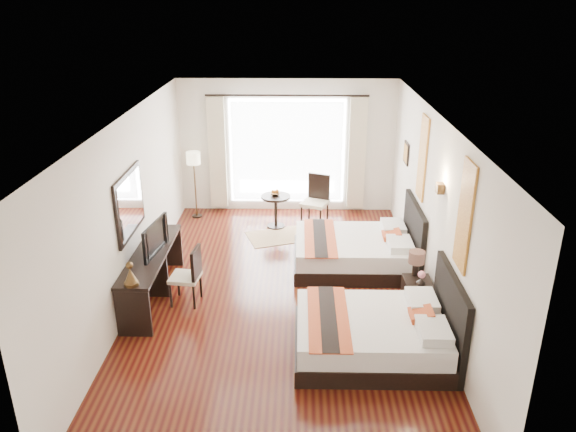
{
  "coord_description": "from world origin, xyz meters",
  "views": [
    {
      "loc": [
        0.26,
        -7.66,
        4.45
      ],
      "look_at": [
        0.09,
        0.33,
        1.22
      ],
      "focal_mm": 35.0,
      "sensor_mm": 36.0,
      "label": 1
    }
  ],
  "objects_px": {
    "bed_far": "(358,250)",
    "console_desk": "(152,275)",
    "table_lamp": "(417,259)",
    "fruit_bowl": "(275,194)",
    "vase": "(421,281)",
    "bed_near": "(378,333)",
    "desk_chair": "(187,286)",
    "side_table": "(276,211)",
    "television": "(150,237)",
    "nightstand": "(417,295)",
    "floor_lamp": "(194,163)",
    "window_chair": "(315,210)"
  },
  "relations": [
    {
      "from": "vase",
      "to": "window_chair",
      "type": "distance_m",
      "value": 3.68
    },
    {
      "from": "table_lamp",
      "to": "window_chair",
      "type": "bearing_deg",
      "value": 114.74
    },
    {
      "from": "desk_chair",
      "to": "floor_lamp",
      "type": "relative_size",
      "value": 0.65
    },
    {
      "from": "desk_chair",
      "to": "floor_lamp",
      "type": "xyz_separation_m",
      "value": [
        -0.46,
        3.48,
        0.9
      ]
    },
    {
      "from": "bed_near",
      "to": "vase",
      "type": "relative_size",
      "value": 14.84
    },
    {
      "from": "table_lamp",
      "to": "console_desk",
      "type": "height_order",
      "value": "table_lamp"
    },
    {
      "from": "bed_near",
      "to": "desk_chair",
      "type": "relative_size",
      "value": 2.21
    },
    {
      "from": "side_table",
      "to": "window_chair",
      "type": "xyz_separation_m",
      "value": [
        0.79,
        0.12,
        -0.02
      ]
    },
    {
      "from": "vase",
      "to": "floor_lamp",
      "type": "xyz_separation_m",
      "value": [
        -3.91,
        3.78,
        0.61
      ]
    },
    {
      "from": "nightstand",
      "to": "fruit_bowl",
      "type": "distance_m",
      "value": 3.87
    },
    {
      "from": "floor_lamp",
      "to": "side_table",
      "type": "distance_m",
      "value": 1.96
    },
    {
      "from": "table_lamp",
      "to": "side_table",
      "type": "xyz_separation_m",
      "value": [
        -2.2,
        2.95,
        -0.43
      ]
    },
    {
      "from": "floor_lamp",
      "to": "fruit_bowl",
      "type": "distance_m",
      "value": 1.81
    },
    {
      "from": "side_table",
      "to": "nightstand",
      "type": "bearing_deg",
      "value": -54.32
    },
    {
      "from": "bed_near",
      "to": "bed_far",
      "type": "distance_m",
      "value": 2.49
    },
    {
      "from": "window_chair",
      "to": "nightstand",
      "type": "bearing_deg",
      "value": 47.11
    },
    {
      "from": "bed_far",
      "to": "side_table",
      "type": "bearing_deg",
      "value": 131.02
    },
    {
      "from": "console_desk",
      "to": "floor_lamp",
      "type": "bearing_deg",
      "value": 88.32
    },
    {
      "from": "table_lamp",
      "to": "console_desk",
      "type": "distance_m",
      "value": 4.01
    },
    {
      "from": "table_lamp",
      "to": "vase",
      "type": "height_order",
      "value": "table_lamp"
    },
    {
      "from": "bed_far",
      "to": "floor_lamp",
      "type": "relative_size",
      "value": 1.47
    },
    {
      "from": "vase",
      "to": "nightstand",
      "type": "bearing_deg",
      "value": 90.24
    },
    {
      "from": "vase",
      "to": "console_desk",
      "type": "bearing_deg",
      "value": 173.52
    },
    {
      "from": "vase",
      "to": "television",
      "type": "height_order",
      "value": "television"
    },
    {
      "from": "side_table",
      "to": "window_chair",
      "type": "distance_m",
      "value": 0.8
    },
    {
      "from": "desk_chair",
      "to": "nightstand",
      "type": "bearing_deg",
      "value": -175.43
    },
    {
      "from": "table_lamp",
      "to": "side_table",
      "type": "distance_m",
      "value": 3.7
    },
    {
      "from": "nightstand",
      "to": "floor_lamp",
      "type": "height_order",
      "value": "floor_lamp"
    },
    {
      "from": "bed_far",
      "to": "table_lamp",
      "type": "distance_m",
      "value": 1.51
    },
    {
      "from": "console_desk",
      "to": "television",
      "type": "height_order",
      "value": "television"
    },
    {
      "from": "nightstand",
      "to": "console_desk",
      "type": "distance_m",
      "value": 4.02
    },
    {
      "from": "window_chair",
      "to": "side_table",
      "type": "bearing_deg",
      "value": -58.08
    },
    {
      "from": "table_lamp",
      "to": "fruit_bowl",
      "type": "height_order",
      "value": "table_lamp"
    },
    {
      "from": "table_lamp",
      "to": "fruit_bowl",
      "type": "bearing_deg",
      "value": 126.64
    },
    {
      "from": "window_chair",
      "to": "table_lamp",
      "type": "bearing_deg",
      "value": 47.82
    },
    {
      "from": "console_desk",
      "to": "window_chair",
      "type": "distance_m",
      "value": 3.9
    },
    {
      "from": "vase",
      "to": "window_chair",
      "type": "xyz_separation_m",
      "value": [
        -1.44,
        3.38,
        -0.25
      ]
    },
    {
      "from": "bed_near",
      "to": "side_table",
      "type": "bearing_deg",
      "value": 109.67
    },
    {
      "from": "fruit_bowl",
      "to": "window_chair",
      "type": "bearing_deg",
      "value": 6.44
    },
    {
      "from": "desk_chair",
      "to": "floor_lamp",
      "type": "bearing_deg",
      "value": -75.65
    },
    {
      "from": "bed_far",
      "to": "fruit_bowl",
      "type": "xyz_separation_m",
      "value": [
        -1.49,
        1.74,
        0.39
      ]
    },
    {
      "from": "desk_chair",
      "to": "fruit_bowl",
      "type": "xyz_separation_m",
      "value": [
        1.21,
        3.0,
        0.41
      ]
    },
    {
      "from": "bed_near",
      "to": "vase",
      "type": "xyz_separation_m",
      "value": [
        0.73,
        0.93,
        0.27
      ]
    },
    {
      "from": "bed_far",
      "to": "side_table",
      "type": "height_order",
      "value": "bed_far"
    },
    {
      "from": "bed_far",
      "to": "vase",
      "type": "distance_m",
      "value": 1.74
    },
    {
      "from": "bed_near",
      "to": "desk_chair",
      "type": "xyz_separation_m",
      "value": [
        -2.73,
        1.23,
        -0.02
      ]
    },
    {
      "from": "bed_near",
      "to": "bed_far",
      "type": "xyz_separation_m",
      "value": [
        -0.02,
        2.49,
        0.0
      ]
    },
    {
      "from": "bed_near",
      "to": "vase",
      "type": "distance_m",
      "value": 1.21
    },
    {
      "from": "bed_far",
      "to": "console_desk",
      "type": "xyz_separation_m",
      "value": [
        -3.27,
        -1.1,
        0.08
      ]
    },
    {
      "from": "desk_chair",
      "to": "side_table",
      "type": "height_order",
      "value": "desk_chair"
    }
  ]
}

